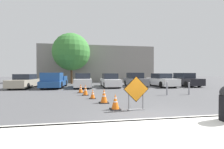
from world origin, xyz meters
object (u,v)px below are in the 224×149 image
parked_car_second (83,81)px  traffic_cone_second (104,96)px  traffic_cone_nearest (115,102)px  traffic_cone_fourth (85,90)px  parked_car_fifth (161,80)px  bollard_second (189,88)px  traffic_cone_third (93,94)px  parked_car_nearest (25,82)px  road_closed_sign (136,92)px  parked_car_third (110,81)px  parked_car_sixth (184,80)px  bollard_nearest (167,88)px  parked_car_fourth (135,80)px  traffic_cone_fifth (81,89)px  pickup_truck (54,81)px

parked_car_second → traffic_cone_second: bearing=98.2°
traffic_cone_nearest → traffic_cone_fourth: size_ratio=0.89×
traffic_cone_second → parked_car_fifth: size_ratio=0.16×
bollard_second → traffic_cone_third: bearing=-175.1°
traffic_cone_fourth → parked_car_nearest: size_ratio=0.17×
traffic_cone_third → parked_car_second: size_ratio=0.14×
road_closed_sign → traffic_cone_second: bearing=125.1°
parked_car_third → parked_car_sixth: 9.01m
parked_car_third → parked_car_fifth: parked_car_third is taller
parked_car_sixth → bollard_nearest: size_ratio=4.69×
road_closed_sign → bollard_second: (5.29, 3.73, -0.31)m
parked_car_nearest → parked_car_fifth: bearing=179.5°
traffic_cone_third → parked_car_sixth: size_ratio=0.13×
traffic_cone_third → road_closed_sign: bearing=-60.7°
traffic_cone_second → parked_car_third: parked_car_third is taller
bollard_second → parked_car_fourth: bearing=104.9°
traffic_cone_fifth → parked_car_sixth: (12.05, 4.17, 0.38)m
road_closed_sign → parked_car_third: size_ratio=0.32×
traffic_cone_fifth → parked_car_fourth: parked_car_fourth is taller
road_closed_sign → traffic_cone_nearest: road_closed_sign is taller
pickup_truck → parked_car_third: pickup_truck is taller
traffic_cone_fifth → parked_car_fifth: bearing=24.4°
traffic_cone_second → parked_car_second: 8.66m
parked_car_third → traffic_cone_nearest: bearing=81.8°
traffic_cone_fourth → bollard_second: bearing=-6.7°
parked_car_third → parked_car_sixth: size_ratio=1.03×
parked_car_sixth → bollard_second: 7.63m
parked_car_second → parked_car_fourth: 6.01m
pickup_truck → traffic_cone_second: bearing=117.3°
parked_car_nearest → bollard_nearest: parked_car_nearest is taller
parked_car_sixth → traffic_cone_second: bearing=37.0°
traffic_cone_fifth → parked_car_fifth: size_ratio=0.15×
parked_car_nearest → bollard_nearest: bearing=151.9°
traffic_cone_second → parked_car_nearest: bearing=129.1°
parked_car_nearest → parked_car_second: (5.99, -0.49, 0.04)m
traffic_cone_third → parked_car_nearest: 10.22m
parked_car_fifth → bollard_nearest: size_ratio=4.86×
parked_car_nearest → parked_car_second: 6.02m
parked_car_fourth → bollard_nearest: parked_car_fourth is taller
parked_car_second → parked_car_third: size_ratio=0.93×
pickup_truck → traffic_cone_third: bearing=118.3°
parked_car_nearest → parked_car_third: bearing=-178.9°
road_closed_sign → pickup_truck: bearing=118.2°
traffic_cone_third → pickup_truck: (-3.80, 7.24, 0.44)m
traffic_cone_second → parked_car_fourth: bearing=62.6°
traffic_cone_nearest → parked_car_fifth: (7.31, 9.82, 0.37)m
parked_car_nearest → traffic_cone_fourth: bearing=137.9°
road_closed_sign → bollard_nearest: road_closed_sign is taller
traffic_cone_fifth → bollard_second: bollard_second is taller
traffic_cone_fifth → parked_car_third: size_ratio=0.15×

